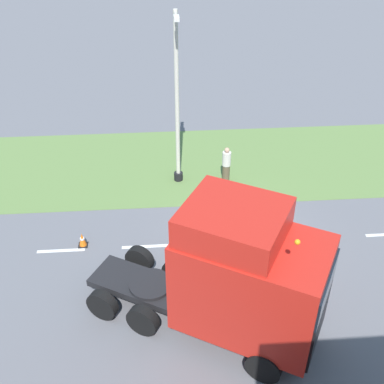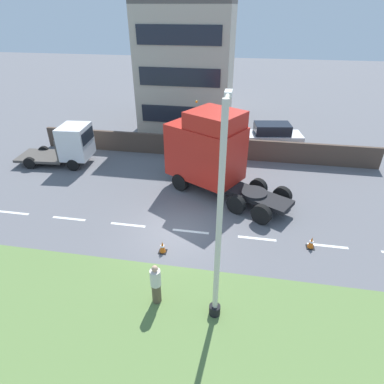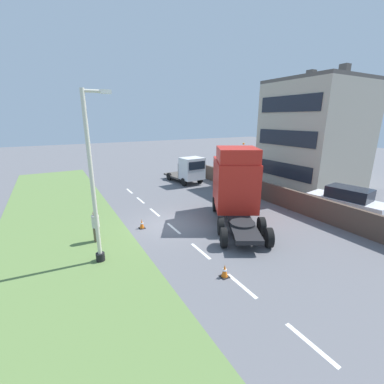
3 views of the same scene
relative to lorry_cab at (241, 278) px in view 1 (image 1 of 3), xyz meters
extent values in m
plane|color=slate|center=(-4.36, 1.02, -2.39)|extent=(120.00, 120.00, 0.00)
cube|color=#607F42|center=(-10.36, 1.02, -2.38)|extent=(7.00, 44.00, 0.01)
cube|color=white|center=(-4.36, -6.08, -2.39)|extent=(0.16, 1.80, 0.00)
cube|color=white|center=(-4.36, -2.88, -2.39)|extent=(0.16, 1.80, 0.00)
cube|color=white|center=(-4.36, 0.32, -2.39)|extent=(0.16, 1.80, 0.00)
cube|color=white|center=(-4.36, 3.52, -2.39)|extent=(0.16, 1.80, 0.00)
cube|color=black|center=(-0.68, -1.20, -1.73)|extent=(4.85, 7.15, 0.24)
cube|color=red|center=(0.14, 0.25, -0.07)|extent=(4.22, 4.80, 3.06)
cube|color=black|center=(1.15, 2.05, -0.75)|extent=(1.92, 1.11, 1.71)
cube|color=black|center=(1.15, 2.05, 0.60)|extent=(2.03, 1.18, 0.98)
cube|color=red|center=(-0.16, -0.28, 1.91)|extent=(3.41, 3.50, 0.90)
sphere|color=orange|center=(1.35, 0.97, 2.43)|extent=(0.14, 0.14, 0.14)
cylinder|color=black|center=(-1.49, -2.66, -1.55)|extent=(1.91, 1.91, 0.12)
cylinder|color=black|center=(-0.43, 1.63, -1.87)|extent=(0.79, 1.06, 1.04)
cylinder|color=black|center=(1.62, 0.48, -1.87)|extent=(0.79, 1.06, 1.04)
cylinder|color=black|center=(-2.34, -1.76, -1.87)|extent=(0.79, 1.06, 1.04)
cylinder|color=black|center=(-0.29, -2.91, -1.87)|extent=(0.79, 1.06, 1.04)
cylinder|color=black|center=(-3.06, -3.05, -1.87)|extent=(0.79, 1.06, 1.04)
cylinder|color=black|center=(-1.02, -4.20, -1.87)|extent=(0.79, 1.06, 1.04)
cylinder|color=black|center=(-8.97, -1.37, -2.19)|extent=(0.40, 0.40, 0.40)
cylinder|color=beige|center=(-8.97, -1.37, 1.43)|extent=(0.18, 0.18, 7.65)
cylinder|color=beige|center=(-8.52, -1.37, 5.16)|extent=(0.90, 0.13, 0.13)
cube|color=silver|center=(-8.07, -1.37, 5.16)|extent=(0.44, 0.20, 0.16)
cylinder|color=brown|center=(-8.75, 0.81, -1.97)|extent=(0.34, 0.34, 0.84)
cylinder|color=beige|center=(-8.75, 0.81, -1.22)|extent=(0.39, 0.39, 0.67)
sphere|color=tan|center=(-8.75, 0.81, -0.77)|extent=(0.23, 0.23, 0.23)
cube|color=black|center=(-6.05, 1.29, -2.38)|extent=(0.36, 0.36, 0.03)
cone|color=orange|center=(-6.05, 1.29, -2.09)|extent=(0.28, 0.28, 0.55)
cylinder|color=white|center=(-6.05, 1.29, -2.06)|extent=(0.17, 0.17, 0.07)
cube|color=black|center=(-4.61, -5.27, -2.38)|extent=(0.36, 0.36, 0.03)
cone|color=orange|center=(-4.61, -5.27, -2.09)|extent=(0.28, 0.28, 0.55)
cylinder|color=white|center=(-4.61, -5.27, -2.06)|extent=(0.17, 0.17, 0.07)
camera|label=1|loc=(9.79, -2.15, 9.77)|focal=45.00mm
camera|label=2|loc=(-16.70, -1.88, 7.18)|focal=30.00mm
camera|label=3|loc=(-10.45, -12.89, 4.11)|focal=24.00mm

